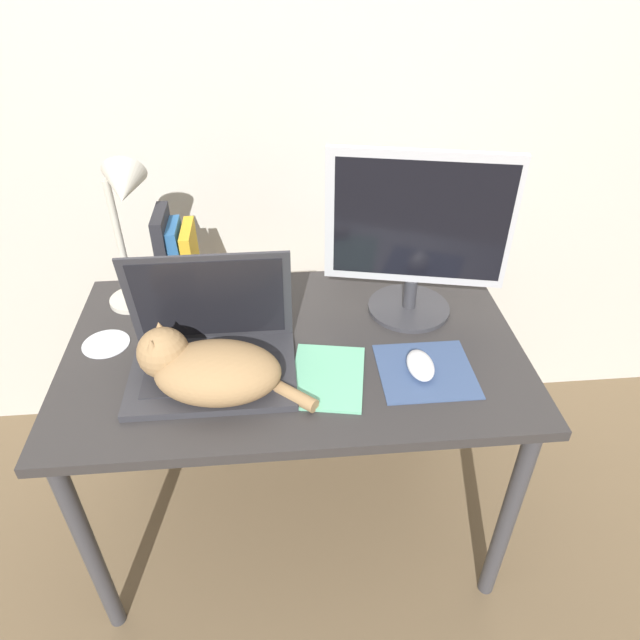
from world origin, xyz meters
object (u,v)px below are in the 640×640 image
at_px(computer_mouse, 420,365).
at_px(book_row, 177,258).
at_px(cat, 208,368).
at_px(cd_disc, 106,344).
at_px(external_monitor, 417,234).
at_px(desk_lamp, 125,213).
at_px(laptop, 212,350).
at_px(notepad, 328,377).
at_px(webcam, 272,275).

relative_size(computer_mouse, book_row, 0.44).
bearing_deg(cat, cd_disc, 145.10).
height_order(external_monitor, desk_lamp, external_monitor).
relative_size(laptop, notepad, 1.54).
bearing_deg(external_monitor, webcam, 158.47).
xyz_separation_m(laptop, cd_disc, (-0.28, 0.12, -0.05)).
height_order(cat, cd_disc, cat).
bearing_deg(computer_mouse, laptop, 173.11).
height_order(cat, book_row, book_row).
height_order(cat, webcam, cat).
bearing_deg(computer_mouse, cd_disc, 167.36).
bearing_deg(external_monitor, cat, -152.09).
bearing_deg(webcam, laptop, -113.32).
bearing_deg(webcam, computer_mouse, -49.59).
relative_size(cat, external_monitor, 0.87).
distance_m(cat, book_row, 0.44).
distance_m(computer_mouse, book_row, 0.73).
bearing_deg(book_row, external_monitor, -12.54).
relative_size(external_monitor, computer_mouse, 4.16).
xyz_separation_m(cat, external_monitor, (0.53, 0.28, 0.17)).
xyz_separation_m(cat, book_row, (-0.11, 0.42, 0.05)).
distance_m(external_monitor, book_row, 0.66).
bearing_deg(book_row, computer_mouse, -33.40).
bearing_deg(laptop, webcam, 66.68).
relative_size(desk_lamp, webcam, 6.25).
bearing_deg(laptop, computer_mouse, -6.89).
bearing_deg(book_row, cat, -75.67).
relative_size(external_monitor, webcam, 6.71).
xyz_separation_m(desk_lamp, cd_disc, (-0.08, -0.16, -0.29)).
height_order(laptop, notepad, laptop).
height_order(laptop, book_row, laptop).
bearing_deg(cat, webcam, 70.29).
height_order(external_monitor, cd_disc, external_monitor).
bearing_deg(cat, laptop, 87.44).
xyz_separation_m(cat, computer_mouse, (0.50, 0.02, -0.05)).
height_order(laptop, cd_disc, laptop).
bearing_deg(cat, book_row, 104.33).
relative_size(laptop, cat, 0.97).
xyz_separation_m(laptop, book_row, (-0.11, 0.34, 0.06)).
distance_m(cat, desk_lamp, 0.47).
relative_size(cat, computer_mouse, 3.63).
bearing_deg(book_row, cd_disc, -127.46).
xyz_separation_m(laptop, external_monitor, (0.53, 0.20, 0.18)).
bearing_deg(laptop, notepad, -13.16).
relative_size(external_monitor, book_row, 1.81).
height_order(computer_mouse, desk_lamp, desk_lamp).
xyz_separation_m(cat, cd_disc, (-0.28, 0.20, -0.07)).
xyz_separation_m(webcam, cd_disc, (-0.43, -0.23, -0.04)).
xyz_separation_m(laptop, cat, (-0.00, -0.08, 0.01)).
bearing_deg(cat, notepad, 3.54).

